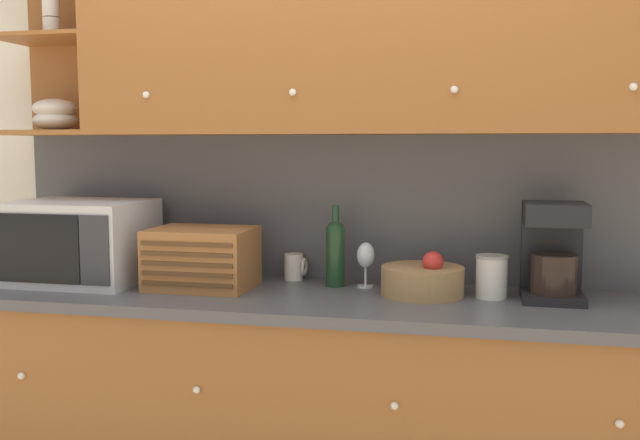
% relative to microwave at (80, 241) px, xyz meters
% --- Properties ---
extents(wall_back, '(5.10, 0.06, 2.60)m').
position_rel_microwave_xyz_m(wall_back, '(0.97, 0.32, 0.23)').
color(wall_back, silver).
rests_on(wall_back, ground_plane).
extents(counter_unit, '(2.72, 0.66, 0.91)m').
position_rel_microwave_xyz_m(counter_unit, '(0.97, -0.02, -0.61)').
color(counter_unit, '#935628').
rests_on(counter_unit, ground_plane).
extents(backsplash_panel, '(2.70, 0.01, 0.59)m').
position_rel_microwave_xyz_m(backsplash_panel, '(0.97, 0.29, 0.13)').
color(backsplash_panel, '#4C4C51').
rests_on(backsplash_panel, counter_unit).
extents(upper_cabinets, '(2.70, 0.35, 0.82)m').
position_rel_microwave_xyz_m(upper_cabinets, '(1.14, 0.13, 0.83)').
color(upper_cabinets, '#935628').
rests_on(upper_cabinets, backsplash_panel).
extents(microwave, '(0.52, 0.43, 0.32)m').
position_rel_microwave_xyz_m(microwave, '(0.00, 0.00, 0.00)').
color(microwave, silver).
rests_on(microwave, counter_unit).
extents(bread_box, '(0.38, 0.30, 0.23)m').
position_rel_microwave_xyz_m(bread_box, '(0.52, -0.01, -0.05)').
color(bread_box, '#996033').
rests_on(bread_box, counter_unit).
extents(mug, '(0.09, 0.08, 0.11)m').
position_rel_microwave_xyz_m(mug, '(0.83, 0.22, -0.11)').
color(mug, silver).
rests_on(mug, counter_unit).
extents(wine_bottle, '(0.07, 0.07, 0.32)m').
position_rel_microwave_xyz_m(wine_bottle, '(1.02, 0.13, -0.02)').
color(wine_bottle, '#19381E').
rests_on(wine_bottle, counter_unit).
extents(wine_glass, '(0.07, 0.07, 0.17)m').
position_rel_microwave_xyz_m(wine_glass, '(1.14, 0.14, -0.04)').
color(wine_glass, silver).
rests_on(wine_glass, counter_unit).
extents(fruit_basket, '(0.30, 0.30, 0.17)m').
position_rel_microwave_xyz_m(fruit_basket, '(1.36, 0.04, -0.11)').
color(fruit_basket, '#937047').
rests_on(fruit_basket, counter_unit).
extents(storage_canister, '(0.12, 0.12, 0.15)m').
position_rel_microwave_xyz_m(storage_canister, '(1.61, 0.05, -0.08)').
color(storage_canister, silver).
rests_on(storage_canister, counter_unit).
extents(coffee_maker, '(0.21, 0.22, 0.35)m').
position_rel_microwave_xyz_m(coffee_maker, '(1.82, 0.06, 0.01)').
color(coffee_maker, black).
rests_on(coffee_maker, counter_unit).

